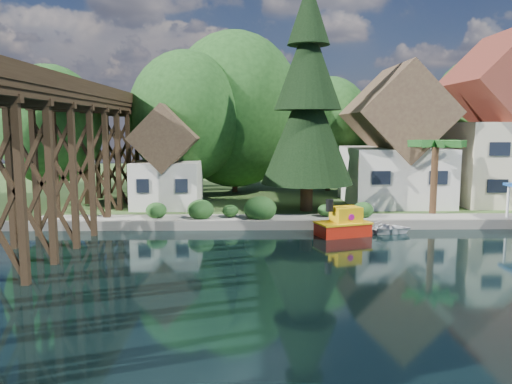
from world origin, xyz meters
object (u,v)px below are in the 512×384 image
at_px(trestle_bridge, 54,150).
at_px(palm_tree, 436,146).
at_px(house_center, 503,130).
at_px(shed, 167,164).
at_px(house_left, 395,146).
at_px(conifer, 308,102).
at_px(tugboat, 343,224).
at_px(boat_white_a, 380,226).

distance_m(trestle_bridge, palm_tree, 24.95).
xyz_separation_m(house_center, shed, (-27.00, -2.00, -2.59)).
relative_size(trestle_bridge, house_left, 4.01).
xyz_separation_m(trestle_bridge, conifer, (15.52, 7.26, 3.09)).
xyz_separation_m(conifer, tugboat, (1.53, -6.32, -7.73)).
xyz_separation_m(house_center, conifer, (-16.48, -4.07, 2.02)).
xyz_separation_m(conifer, palm_tree, (8.80, -1.67, -3.09)).
distance_m(shed, boat_white_a, 16.76).
xyz_separation_m(tugboat, boat_white_a, (2.55, 0.92, -0.32)).
height_order(conifer, palm_tree, conifer).
height_order(trestle_bridge, shed, trestle_bridge).
height_order(conifer, tugboat, conifer).
relative_size(palm_tree, boat_white_a, 1.47).
distance_m(house_center, palm_tree, 9.65).
height_order(house_left, conifer, conifer).
relative_size(house_center, palm_tree, 2.50).
xyz_separation_m(palm_tree, boat_white_a, (-4.71, -3.73, -4.95)).
xyz_separation_m(trestle_bridge, house_left, (23.00, 10.83, -0.21)).
relative_size(tugboat, boat_white_a, 0.97).
height_order(house_left, palm_tree, house_left).
height_order(shed, tugboat, shed).
bearing_deg(trestle_bridge, house_left, 25.21).
distance_m(trestle_bridge, conifer, 17.41).
bearing_deg(palm_tree, tugboat, -147.38).
bearing_deg(shed, palm_tree, -10.97).
relative_size(trestle_bridge, tugboat, 12.09).
xyz_separation_m(house_left, shed, (-18.00, -1.50, -1.31)).
height_order(palm_tree, boat_white_a, palm_tree).
relative_size(trestle_bridge, shed, 5.63).
bearing_deg(house_left, conifer, -154.47).
relative_size(house_center, conifer, 0.84).
xyz_separation_m(house_left, palm_tree, (1.32, -5.24, 0.20)).
bearing_deg(house_left, tugboat, -121.00).
height_order(house_center, palm_tree, house_center).
bearing_deg(trestle_bridge, shed, 61.81).
xyz_separation_m(shed, tugboat, (12.06, -8.39, -3.12)).
bearing_deg(tugboat, house_left, 59.00).
distance_m(trestle_bridge, house_center, 33.96).
relative_size(house_center, shed, 1.77).
distance_m(trestle_bridge, house_left, 25.42).
bearing_deg(palm_tree, shed, 169.03).
distance_m(house_center, boat_white_a, 16.73).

